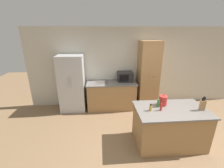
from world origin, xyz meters
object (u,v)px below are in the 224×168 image
refrigerator (72,84)px  kettle (163,101)px  microwave (125,76)px  pantry_cabinet (148,75)px  knife_block (203,105)px  spice_bottle_short_red (161,107)px  spice_bottle_tall_dark (158,103)px  spice_bottle_amber_oil (151,108)px

refrigerator → kettle: 2.81m
microwave → kettle: size_ratio=1.99×
refrigerator → pantry_cabinet: (2.45, 0.02, 0.20)m
pantry_cabinet → knife_block: bearing=-73.3°
pantry_cabinet → kettle: pantry_cabinet is taller
pantry_cabinet → spice_bottle_short_red: (-0.29, -1.88, -0.14)m
spice_bottle_tall_dark → pantry_cabinet: bearing=80.4°
refrigerator → kettle: (2.29, -1.62, 0.10)m
knife_block → spice_bottle_short_red: bearing=176.5°
spice_bottle_short_red → kettle: bearing=60.2°
pantry_cabinet → spice_bottle_amber_oil: 1.94m
knife_block → spice_bottle_tall_dark: bearing=166.4°
pantry_cabinet → spice_bottle_short_red: 1.91m
knife_block → spice_bottle_tall_dark: (-0.87, 0.21, -0.04)m
refrigerator → microwave: size_ratio=3.66×
spice_bottle_short_red → microwave: bearing=102.8°
microwave → spice_bottle_short_red: 2.02m
refrigerator → knife_block: bearing=-32.3°
microwave → spice_bottle_tall_dark: size_ratio=2.74×
refrigerator → microwave: (1.71, 0.11, 0.16)m
refrigerator → microwave: bearing=3.5°
spice_bottle_short_red → kettle: size_ratio=0.68×
refrigerator → spice_bottle_tall_dark: refrigerator is taller
refrigerator → pantry_cabinet: pantry_cabinet is taller
spice_bottle_tall_dark → kettle: (0.14, 0.08, 0.03)m
microwave → kettle: microwave is taller
pantry_cabinet → knife_block: size_ratio=6.84×
pantry_cabinet → spice_bottle_tall_dark: pantry_cabinet is taller
pantry_cabinet → spice_bottle_amber_oil: pantry_cabinet is taller
spice_bottle_tall_dark → spice_bottle_amber_oil: (-0.22, -0.15, -0.01)m
pantry_cabinet → knife_block: (0.58, -1.93, -0.09)m
spice_bottle_amber_oil → refrigerator: bearing=136.3°
refrigerator → spice_bottle_short_red: (2.16, -1.86, 0.07)m
spice_bottle_tall_dark → spice_bottle_short_red: (-0.00, -0.16, -0.00)m
knife_block → kettle: 0.79m
microwave → spice_bottle_short_red: microwave is taller
refrigerator → spice_bottle_short_red: size_ratio=10.69×
kettle → spice_bottle_amber_oil: bearing=-147.0°
pantry_cabinet → spice_bottle_amber_oil: bearing=-105.3°
refrigerator → spice_bottle_amber_oil: bearing=-43.7°
refrigerator → kettle: bearing=-35.3°
microwave → kettle: bearing=-71.3°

